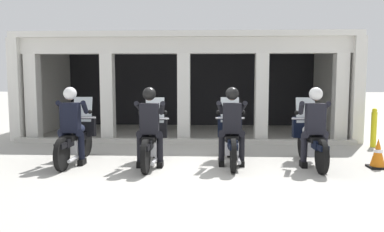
{
  "coord_description": "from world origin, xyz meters",
  "views": [
    {
      "loc": [
        0.35,
        -7.37,
        1.75
      ],
      "look_at": [
        0.0,
        0.5,
        0.97
      ],
      "focal_mm": 35.42,
      "sensor_mm": 36.0,
      "label": 1
    }
  ],
  "objects": [
    {
      "name": "ground_plane",
      "position": [
        0.0,
        3.0,
        0.0
      ],
      "size": [
        80.0,
        80.0,
        0.0
      ],
      "primitive_type": "plane",
      "color": "#A8A59E"
    },
    {
      "name": "station_building",
      "position": [
        -0.35,
        5.36,
        1.93
      ],
      "size": [
        9.75,
        4.3,
        3.04
      ],
      "color": "black",
      "rests_on": "ground"
    },
    {
      "name": "kerb_strip",
      "position": [
        -0.35,
        2.75,
        0.06
      ],
      "size": [
        9.25,
        0.24,
        0.12
      ],
      "primitive_type": "cube",
      "color": "#B7B5AD",
      "rests_on": "ground"
    },
    {
      "name": "motorcycle_far_left",
      "position": [
        -2.43,
        0.39,
        0.5
      ],
      "size": [
        0.62,
        2.04,
        1.35
      ],
      "rotation": [
        0.0,
        0.0,
        0.15
      ],
      "color": "black",
      "rests_on": "ground"
    },
    {
      "name": "police_officer_far_left",
      "position": [
        -2.43,
        0.11,
        0.94
      ],
      "size": [
        0.63,
        0.61,
        1.58
      ],
      "rotation": [
        0.0,
        0.0,
        0.15
      ],
      "color": "black",
      "rests_on": "ground"
    },
    {
      "name": "motorcycle_center_left",
      "position": [
        -0.81,
        0.26,
        0.5
      ],
      "size": [
        0.62,
        2.04,
        1.35
      ],
      "rotation": [
        0.0,
        0.0,
        0.1
      ],
      "color": "black",
      "rests_on": "ground"
    },
    {
      "name": "police_officer_center_left",
      "position": [
        -0.81,
        -0.03,
        0.94
      ],
      "size": [
        0.63,
        0.61,
        1.58
      ],
      "rotation": [
        0.0,
        0.0,
        0.1
      ],
      "color": "black",
      "rests_on": "ground"
    },
    {
      "name": "motorcycle_center_right",
      "position": [
        0.81,
        0.43,
        0.5
      ],
      "size": [
        0.62,
        2.04,
        1.35
      ],
      "rotation": [
        0.0,
        0.0,
        0.07
      ],
      "color": "black",
      "rests_on": "ground"
    },
    {
      "name": "police_officer_center_right",
      "position": [
        0.81,
        0.14,
        0.94
      ],
      "size": [
        0.63,
        0.61,
        1.58
      ],
      "rotation": [
        0.0,
        0.0,
        0.07
      ],
      "color": "black",
      "rests_on": "ground"
    },
    {
      "name": "motorcycle_far_right",
      "position": [
        2.43,
        0.38,
        0.5
      ],
      "size": [
        0.62,
        2.04,
        1.35
      ],
      "rotation": [
        0.0,
        0.0,
        0.12
      ],
      "color": "black",
      "rests_on": "ground"
    },
    {
      "name": "police_officer_far_right",
      "position": [
        2.43,
        0.1,
        0.94
      ],
      "size": [
        0.63,
        0.61,
        1.58
      ],
      "rotation": [
        0.0,
        0.0,
        0.12
      ],
      "color": "black",
      "rests_on": "ground"
    },
    {
      "name": "traffic_cone_flank",
      "position": [
        3.67,
        0.08,
        0.29
      ],
      "size": [
        0.34,
        0.34,
        0.59
      ],
      "color": "black",
      "rests_on": "ground"
    },
    {
      "name": "bollard_kerbside",
      "position": [
        4.57,
        2.41,
        0.5
      ],
      "size": [
        0.14,
        0.14,
        1.01
      ],
      "color": "yellow",
      "rests_on": "ground"
    }
  ]
}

